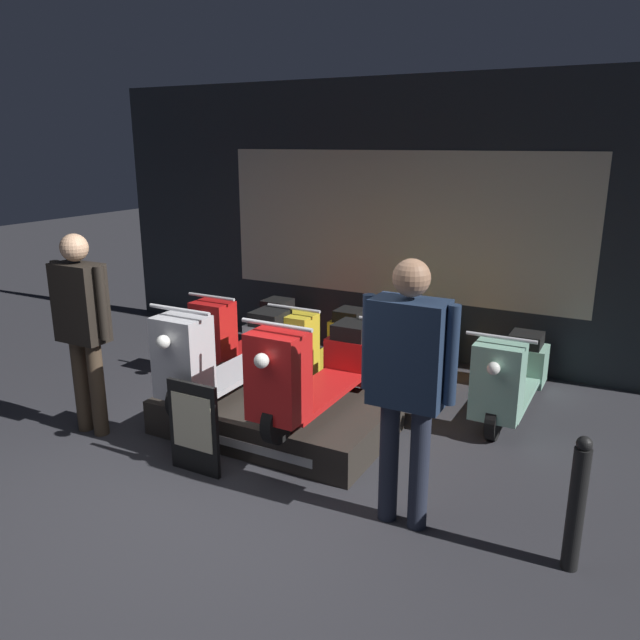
{
  "coord_description": "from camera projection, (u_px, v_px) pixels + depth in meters",
  "views": [
    {
      "loc": [
        2.64,
        -3.15,
        2.49
      ],
      "look_at": [
        -0.04,
        1.87,
        0.86
      ],
      "focal_mm": 35.0,
      "sensor_mm": 36.0,
      "label": 1
    }
  ],
  "objects": [
    {
      "name": "scooter_display_left",
      "position": [
        229.0,
        353.0,
        5.56
      ],
      "size": [
        0.59,
        1.77,
        0.94
      ],
      "color": "black",
      "rests_on": "display_platform"
    },
    {
      "name": "person_left_browsing",
      "position": [
        82.0,
        318.0,
        5.28
      ],
      "size": [
        0.6,
        0.24,
        1.77
      ],
      "color": "#473828",
      "rests_on": "ground_plane"
    },
    {
      "name": "price_sign_board",
      "position": [
        194.0,
        428.0,
        4.78
      ],
      "size": [
        0.45,
        0.04,
        0.75
      ],
      "color": "black",
      "rests_on": "ground_plane"
    },
    {
      "name": "shop_wall_back",
      "position": [
        398.0,
        221.0,
        7.26
      ],
      "size": [
        8.0,
        0.09,
        3.2
      ],
      "color": "#23282D",
      "rests_on": "ground_plane"
    },
    {
      "name": "street_bollard",
      "position": [
        577.0,
        504.0,
        3.67
      ],
      "size": [
        0.1,
        0.1,
        0.88
      ],
      "color": "black",
      "rests_on": "ground_plane"
    },
    {
      "name": "display_platform",
      "position": [
        275.0,
        415.0,
        5.53
      ],
      "size": [
        1.99,
        1.18,
        0.31
      ],
      "color": "#2D2823",
      "rests_on": "ground_plane"
    },
    {
      "name": "person_right_browsing",
      "position": [
        408.0,
        371.0,
        3.95
      ],
      "size": [
        0.63,
        0.27,
        1.82
      ],
      "color": "#232838",
      "rests_on": "ground_plane"
    },
    {
      "name": "ground_plane",
      "position": [
        205.0,
        496.0,
        4.56
      ],
      "size": [
        30.0,
        30.0,
        0.0
      ],
      "primitive_type": "plane",
      "color": "#2D2D33"
    },
    {
      "name": "scooter_display_right",
      "position": [
        318.0,
        370.0,
        5.15
      ],
      "size": [
        0.59,
        1.77,
        0.94
      ],
      "color": "black",
      "rests_on": "display_platform"
    },
    {
      "name": "scooter_backrow_3",
      "position": [
        511.0,
        375.0,
        5.88
      ],
      "size": [
        0.59,
        1.77,
        0.94
      ],
      "color": "black",
      "rests_on": "ground_plane"
    },
    {
      "name": "scooter_backrow_2",
      "position": [
        410.0,
        358.0,
        6.33
      ],
      "size": [
        0.59,
        1.77,
        0.94
      ],
      "color": "black",
      "rests_on": "ground_plane"
    },
    {
      "name": "scooter_backrow_1",
      "position": [
        323.0,
        344.0,
        6.79
      ],
      "size": [
        0.59,
        1.77,
        0.94
      ],
      "color": "black",
      "rests_on": "ground_plane"
    },
    {
      "name": "scooter_backrow_0",
      "position": [
        247.0,
        331.0,
        7.24
      ],
      "size": [
        0.59,
        1.77,
        0.94
      ],
      "color": "black",
      "rests_on": "ground_plane"
    }
  ]
}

